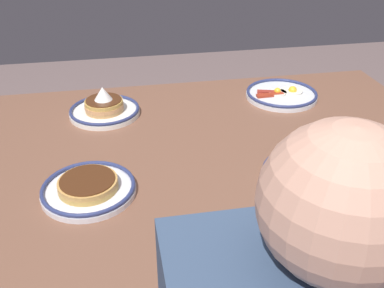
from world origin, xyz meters
TOP-DOWN VIEW (x-y plane):
  - dining_table at (0.00, 0.00)m, footprint 1.49×0.98m
  - plate_near_main at (-0.34, -0.29)m, footprint 0.24×0.24m
  - plate_center_pancakes at (0.27, -0.27)m, footprint 0.22×0.22m
  - plate_far_companion at (0.31, 0.15)m, footprint 0.22×0.22m
  - plate_far_side at (-0.24, 0.20)m, footprint 0.26×0.26m
  - drinking_glass at (-0.20, 0.40)m, footprint 0.07×0.07m

SIDE VIEW (x-z plane):
  - dining_table at x=0.00m, z-range 0.30..1.05m
  - plate_near_main at x=-0.34m, z-range 0.75..0.78m
  - plate_far_side at x=-0.24m, z-range 0.74..0.79m
  - plate_far_companion at x=0.31m, z-range 0.75..0.79m
  - plate_center_pancakes at x=0.27m, z-range 0.73..0.82m
  - drinking_glass at x=-0.20m, z-range 0.75..0.86m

